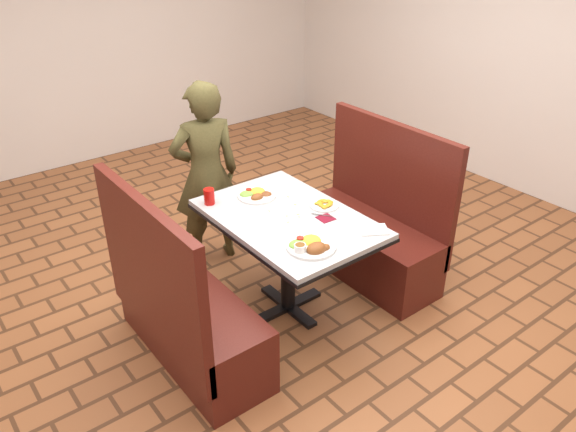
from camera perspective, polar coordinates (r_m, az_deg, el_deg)
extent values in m
plane|color=#9B5A32|center=(4.06, 0.00, -9.30)|extent=(7.00, 7.00, 0.00)
cube|color=silver|center=(6.43, -20.45, 17.24)|extent=(6.00, 0.04, 2.80)
cube|color=silver|center=(5.67, 25.62, 14.89)|extent=(0.04, 7.00, 2.80)
cube|color=#B9BCBE|center=(3.66, 0.00, -0.24)|extent=(0.80, 1.20, 0.03)
cube|color=black|center=(3.67, 0.00, -0.62)|extent=(0.81, 1.21, 0.02)
cylinder|color=black|center=(3.85, 0.00, -5.12)|extent=(0.10, 0.10, 0.69)
cube|color=black|center=(4.05, 0.00, -9.13)|extent=(0.55, 0.08, 0.03)
cube|color=black|center=(4.05, 0.00, -9.13)|extent=(0.08, 0.55, 0.03)
cube|color=#531A13|center=(3.61, -9.61, -10.88)|extent=(0.45, 1.20, 0.45)
cube|color=#531A13|center=(3.26, -13.67, -5.83)|extent=(0.06, 1.20, 0.95)
cube|color=#531A13|center=(4.35, 7.84, -3.13)|extent=(0.45, 1.20, 0.45)
cube|color=#531A13|center=(4.27, 10.36, 3.27)|extent=(0.06, 1.20, 0.95)
imported|color=brown|center=(4.32, -8.34, 4.18)|extent=(0.60, 0.47, 1.45)
cylinder|color=white|center=(3.31, 2.36, -3.11)|extent=(0.30, 0.30, 0.02)
ellipsoid|color=yellow|center=(3.34, 2.38, -2.12)|extent=(0.12, 0.12, 0.05)
ellipsoid|color=#7FAF46|center=(3.30, 1.03, -2.61)|extent=(0.12, 0.10, 0.04)
cylinder|color=red|center=(3.33, 1.24, -2.23)|extent=(0.04, 0.04, 0.01)
ellipsoid|color=brown|center=(3.24, 2.91, -2.93)|extent=(0.13, 0.10, 0.07)
ellipsoid|color=brown|center=(3.27, 3.75, -2.97)|extent=(0.07, 0.05, 0.05)
cylinder|color=white|center=(3.24, 1.23, -3.26)|extent=(0.07, 0.07, 0.04)
cylinder|color=brown|center=(3.23, 1.23, -2.95)|extent=(0.06, 0.06, 0.01)
cylinder|color=white|center=(3.90, -3.19, 2.09)|extent=(0.27, 0.27, 0.02)
ellipsoid|color=yellow|center=(3.92, -3.13, 2.81)|extent=(0.11, 0.11, 0.05)
ellipsoid|color=#7FAF46|center=(3.90, -4.21, 2.47)|extent=(0.11, 0.09, 0.03)
cylinder|color=red|center=(3.93, -4.01, 2.73)|extent=(0.04, 0.04, 0.01)
ellipsoid|color=brown|center=(3.89, -2.24, 2.42)|extent=(0.08, 0.08, 0.03)
ellipsoid|color=brown|center=(3.83, -3.18, 2.18)|extent=(0.09, 0.07, 0.05)
cylinder|color=white|center=(3.77, 3.69, 1.10)|extent=(0.20, 0.20, 0.01)
cube|color=maroon|center=(3.63, 3.85, -0.22)|extent=(0.11, 0.11, 0.00)
cube|color=silver|center=(3.65, 3.45, 0.09)|extent=(0.09, 0.12, 0.00)
cylinder|color=red|center=(3.81, -8.01, 1.98)|extent=(0.07, 0.07, 0.11)
cube|color=white|center=(3.52, 8.66, -1.39)|extent=(0.22, 0.21, 0.01)
cube|color=silver|center=(3.37, 2.55, -2.49)|extent=(0.03, 0.17, 0.00)
cube|color=silver|center=(3.35, 3.20, -2.73)|extent=(0.01, 0.14, 0.00)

